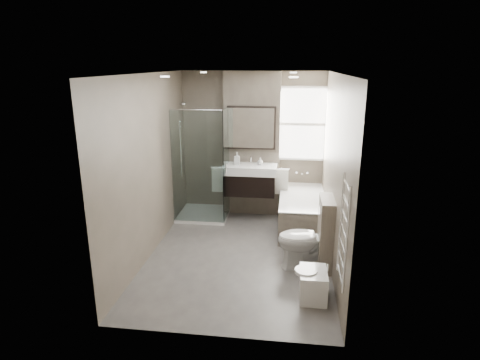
% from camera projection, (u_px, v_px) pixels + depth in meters
% --- Properties ---
extents(room, '(2.70, 3.90, 2.70)m').
position_uv_depth(room, '(240.00, 169.00, 5.61)').
color(room, '#56524F').
rests_on(room, ground).
extents(vanity_pier, '(1.00, 0.25, 2.60)m').
position_uv_depth(vanity_pier, '(252.00, 144.00, 7.30)').
color(vanity_pier, '#635A4E').
rests_on(vanity_pier, ground).
extents(vanity, '(0.95, 0.47, 0.66)m').
position_uv_depth(vanity, '(250.00, 179.00, 7.13)').
color(vanity, black).
rests_on(vanity, vanity_pier).
extents(mirror_cabinet, '(0.86, 0.08, 0.76)m').
position_uv_depth(mirror_cabinet, '(251.00, 128.00, 7.05)').
color(mirror_cabinet, black).
rests_on(mirror_cabinet, vanity_pier).
extents(towel_left, '(0.24, 0.06, 0.44)m').
position_uv_depth(towel_left, '(219.00, 180.00, 7.18)').
color(towel_left, silver).
rests_on(towel_left, vanity_pier).
extents(towel_right, '(0.24, 0.06, 0.44)m').
position_uv_depth(towel_right, '(281.00, 182.00, 7.05)').
color(towel_right, silver).
rests_on(towel_right, vanity_pier).
extents(shower_enclosure, '(0.90, 0.90, 2.00)m').
position_uv_depth(shower_enclosure, '(208.00, 192.00, 7.21)').
color(shower_enclosure, white).
rests_on(shower_enclosure, ground).
extents(bathtub, '(0.75, 1.60, 0.57)m').
position_uv_depth(bathtub, '(302.00, 210.00, 6.83)').
color(bathtub, '#635A4E').
rests_on(bathtub, ground).
extents(window, '(0.98, 0.06, 1.33)m').
position_uv_depth(window, '(303.00, 124.00, 7.18)').
color(window, white).
rests_on(window, room).
extents(toilet, '(0.86, 0.56, 0.82)m').
position_uv_depth(toilet, '(307.00, 240.00, 5.48)').
color(toilet, white).
rests_on(toilet, ground).
extents(cistern_box, '(0.19, 0.55, 1.00)m').
position_uv_depth(cistern_box, '(325.00, 233.00, 5.45)').
color(cistern_box, '#635A4E').
rests_on(cistern_box, ground).
extents(bidet, '(0.39, 0.44, 0.47)m').
position_uv_depth(bidet, '(313.00, 284.00, 4.80)').
color(bidet, white).
rests_on(bidet, ground).
extents(towel_radiator, '(0.03, 0.49, 1.10)m').
position_uv_depth(towel_radiator, '(344.00, 231.00, 3.99)').
color(towel_radiator, silver).
rests_on(towel_radiator, room).
extents(soap_bottle_a, '(0.09, 0.10, 0.21)m').
position_uv_depth(soap_bottle_a, '(237.00, 158.00, 7.09)').
color(soap_bottle_a, white).
rests_on(soap_bottle_a, vanity).
extents(soap_bottle_b, '(0.10, 0.10, 0.13)m').
position_uv_depth(soap_bottle_b, '(260.00, 161.00, 7.05)').
color(soap_bottle_b, white).
rests_on(soap_bottle_b, vanity).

